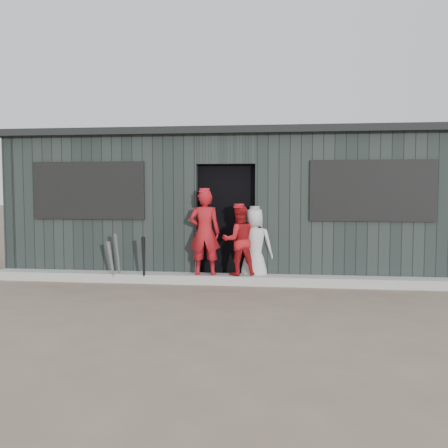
# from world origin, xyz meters

# --- Properties ---
(ground) EXTENTS (80.00, 80.00, 0.00)m
(ground) POSITION_xyz_m (0.00, 0.00, 0.00)
(ground) COLOR brown
(ground) RESTS_ON ground
(curb) EXTENTS (8.00, 0.36, 0.15)m
(curb) POSITION_xyz_m (0.00, 1.82, 0.07)
(curb) COLOR #9FA09A
(curb) RESTS_ON ground
(bat_left) EXTENTS (0.11, 0.27, 0.72)m
(bat_left) POSITION_xyz_m (-1.86, 1.59, 0.36)
(bat_left) COLOR gray
(bat_left) RESTS_ON ground
(bat_mid) EXTENTS (0.10, 0.25, 0.85)m
(bat_mid) POSITION_xyz_m (-1.78, 1.66, 0.42)
(bat_mid) COLOR gray
(bat_mid) RESTS_ON ground
(bat_right) EXTENTS (0.13, 0.29, 0.80)m
(bat_right) POSITION_xyz_m (-1.31, 1.58, 0.40)
(bat_right) COLOR black
(bat_right) RESTS_ON ground
(player_red_left) EXTENTS (0.54, 0.38, 1.42)m
(player_red_left) POSITION_xyz_m (-0.32, 1.78, 0.86)
(player_red_left) COLOR maroon
(player_red_left) RESTS_ON curb
(player_red_right) EXTENTS (0.68, 0.60, 1.16)m
(player_red_right) POSITION_xyz_m (0.24, 1.83, 0.73)
(player_red_right) COLOR #B0151A
(player_red_right) RESTS_ON curb
(player_grey_back) EXTENTS (0.69, 0.53, 1.27)m
(player_grey_back) POSITION_xyz_m (0.49, 2.01, 0.63)
(player_grey_back) COLOR #BEBEBE
(player_grey_back) RESTS_ON ground
(dugout) EXTENTS (8.30, 3.30, 2.62)m
(dugout) POSITION_xyz_m (-0.00, 3.50, 1.29)
(dugout) COLOR black
(dugout) RESTS_ON ground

